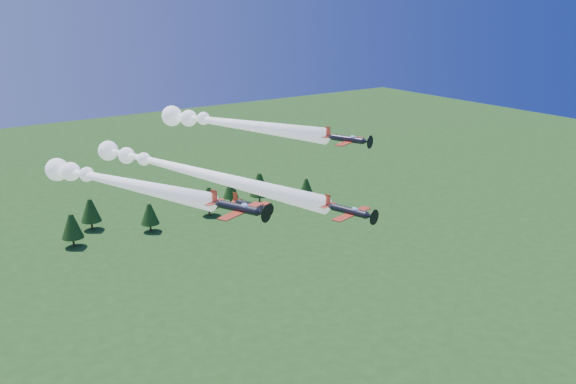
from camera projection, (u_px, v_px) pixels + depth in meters
plane_lead at (185, 169)px, 105.52m from camera, size 19.48×58.54×3.70m
plane_left at (113, 181)px, 95.84m from camera, size 19.90×40.40×3.70m
plane_right at (227, 123)px, 109.61m from camera, size 18.65×39.31×3.70m
plane_slot at (252, 206)px, 95.85m from camera, size 6.70×7.44×2.35m
treeline at (61, 224)px, 184.93m from camera, size 159.67×20.97×11.22m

